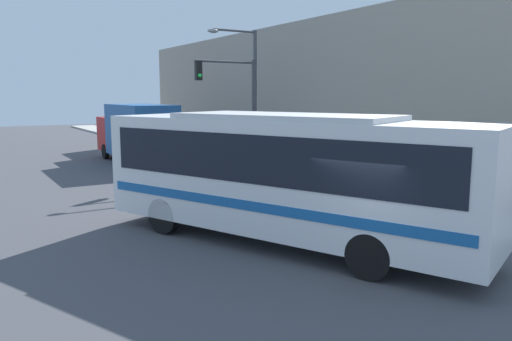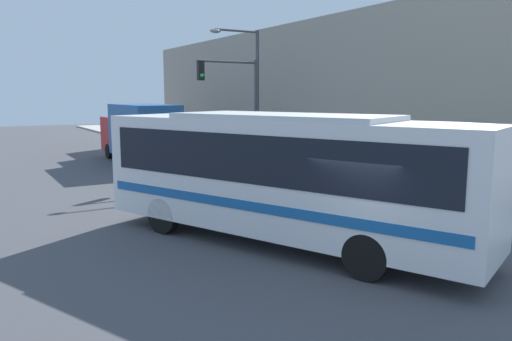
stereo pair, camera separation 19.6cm
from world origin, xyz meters
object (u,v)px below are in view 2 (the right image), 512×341
Objects in this scene: traffic_light_pole at (236,94)px; pedestrian_near_corner at (281,150)px; fire_hydrant at (361,185)px; street_lamp at (251,86)px; city_bus at (282,170)px; parking_meter at (315,161)px; delivery_truck at (139,131)px.

traffic_light_pole is 3.54m from pedestrian_near_corner.
fire_hydrant is at bearing -97.35° from pedestrian_near_corner.
city_bus is at bearing -116.53° from street_lamp.
traffic_light_pole is 5.92m from parking_meter.
delivery_truck is at bearing 116.99° from traffic_light_pole.
street_lamp is 3.67× the size of pedestrian_near_corner.
fire_hydrant is 0.11× the size of street_lamp.
street_lamp is (-0.12, 5.15, 3.16)m from parking_meter.
fire_hydrant is 2.91m from parking_meter.
city_bus is 11.98m from pedestrian_near_corner.
pedestrian_near_corner is at bearing -52.57° from street_lamp.
traffic_light_pole is (3.05, -5.98, 2.08)m from delivery_truck.
city_bus is 17.32m from delivery_truck.
city_bus is 6.74m from fire_hydrant.
pedestrian_near_corner is at bearing 82.65° from fire_hydrant.
parking_meter is at bearing 90.00° from fire_hydrant.
street_lamp reaches higher than parking_meter.
city_bus is 8.42m from parking_meter.
delivery_truck reaches higher than parking_meter.
pedestrian_near_corner is (4.87, -7.27, -0.67)m from delivery_truck.
pedestrian_near_corner is (6.60, 9.96, -0.83)m from city_bus.
delivery_truck is at bearing 123.83° from pedestrian_near_corner.
traffic_light_pole reaches higher than delivery_truck.
traffic_light_pole is at bearing 96.83° from fire_hydrant.
parking_meter is at bearing -102.64° from pedestrian_near_corner.
traffic_light_pole reaches higher than pedestrian_near_corner.
traffic_light_pole is (4.78, 11.25, 1.92)m from city_bus.
delivery_truck is at bearing 123.01° from street_lamp.
pedestrian_near_corner reaches higher than fire_hydrant.
fire_hydrant is (5.74, 3.24, -1.42)m from city_bus.
parking_meter is at bearing 23.81° from city_bus.
city_bus is 12.79m from street_lamp.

